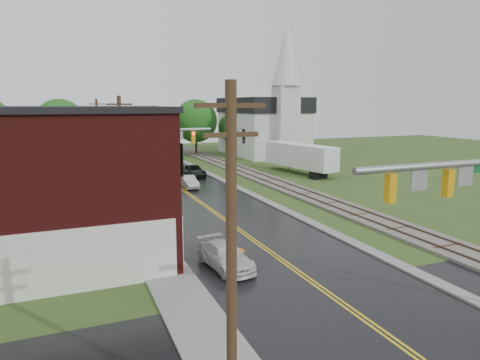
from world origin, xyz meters
TOP-DOWN VIEW (x-y plane):
  - main_road at (0.00, 30.00)m, footprint 10.00×90.00m
  - cross_road at (0.00, 2.00)m, footprint 60.00×9.00m
  - curb_right at (5.40, 35.00)m, footprint 0.80×70.00m
  - sidewalk_left at (-6.20, 25.00)m, footprint 2.40×50.00m
  - brick_building at (-12.48, 15.00)m, footprint 14.30×10.30m
  - yellow_house at (-11.00, 26.00)m, footprint 8.00×7.00m
  - darkred_building at (-10.00, 35.00)m, footprint 7.00×6.00m
  - church at (20.00, 53.74)m, footprint 10.40×18.40m
  - railroad at (10.00, 35.00)m, footprint 3.20×80.00m
  - traffic_signal_near at (3.47, 2.00)m, footprint 7.34×0.30m
  - traffic_signal_far at (-3.47, 27.00)m, footprint 7.34×0.43m
  - utility_pole_a at (-6.80, 0.00)m, footprint 1.80×0.28m
  - utility_pole_b at (-6.80, 22.00)m, footprint 1.80×0.28m
  - utility_pole_c at (-6.80, 44.00)m, footprint 1.80×0.28m
  - tree_left_c at (-13.85, 39.90)m, footprint 6.00×6.00m
  - tree_left_e at (-8.85, 45.90)m, footprint 6.40×6.40m
  - suv_dark at (3.20, 38.06)m, footprint 2.56×4.95m
  - sedan_silver at (0.80, 31.72)m, footprint 1.38×3.80m
  - pickup_white at (-3.20, 10.21)m, footprint 2.22×4.49m
  - semi_trailer at (15.97, 35.52)m, footprint 4.21×11.37m
  - construction_barrel at (-2.50, 9.99)m, footprint 0.70×0.70m

SIDE VIEW (x-z plane):
  - main_road at x=0.00m, z-range -0.01..0.01m
  - cross_road at x=0.00m, z-range -0.01..0.01m
  - curb_right at x=5.40m, z-range -0.06..0.06m
  - sidewalk_left at x=-6.20m, z-range -0.06..0.06m
  - railroad at x=10.00m, z-range -0.04..0.26m
  - construction_barrel at x=-2.50m, z-range 0.00..0.94m
  - sedan_silver at x=0.80m, z-range 0.00..1.24m
  - pickup_white at x=-3.20m, z-range 0.00..1.25m
  - suv_dark at x=3.20m, z-range 0.00..1.33m
  - semi_trailer at x=15.97m, z-range 0.36..3.94m
  - darkred_building at x=-10.00m, z-range 0.00..4.40m
  - yellow_house at x=-11.00m, z-range 0.00..6.40m
  - brick_building at x=-12.48m, z-range 0.00..8.30m
  - tree_left_c at x=-13.85m, z-range 0.69..8.34m
  - utility_pole_a at x=-6.80m, z-range 0.22..9.22m
  - utility_pole_b at x=-6.80m, z-range 0.22..9.22m
  - utility_pole_c at x=-6.80m, z-range 0.22..9.22m
  - tree_left_e at x=-8.85m, z-range 0.73..8.89m
  - traffic_signal_near at x=3.47m, z-range 1.37..8.57m
  - traffic_signal_far at x=-3.47m, z-range 1.37..8.57m
  - church at x=20.00m, z-range -4.17..15.83m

